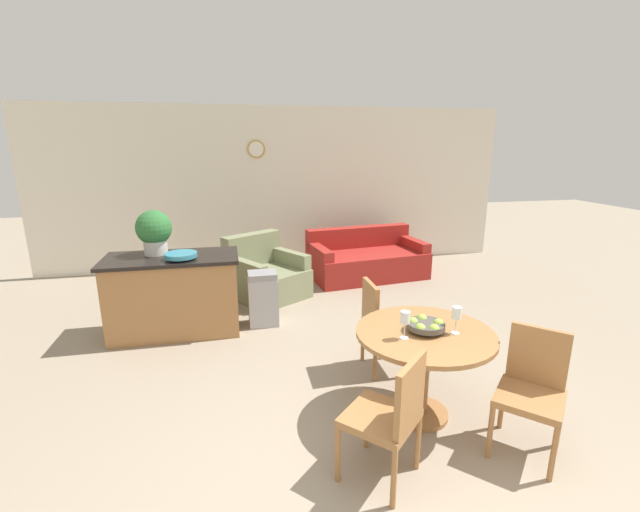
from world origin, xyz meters
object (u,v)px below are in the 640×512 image
(dining_chair_near_left, at_px, (391,413))
(trash_bin, at_px, (263,299))
(teal_bowl, at_px, (181,255))
(potted_plant, at_px, (154,230))
(dining_chair_far_side, at_px, (382,322))
(couch, at_px, (366,260))
(wine_glass_left, at_px, (405,319))
(wine_glass_right, at_px, (457,314))
(fruit_bowl, at_px, (426,325))
(dining_chair_near_right, at_px, (532,386))
(kitchen_island, at_px, (175,294))
(armchair, at_px, (265,276))
(dining_table, at_px, (424,351))

(dining_chair_near_left, xyz_separation_m, trash_bin, (-0.58, 2.63, -0.17))
(teal_bowl, bearing_deg, potted_plant, 135.99)
(dining_chair_far_side, bearing_deg, teal_bowl, -120.56)
(dining_chair_near_left, xyz_separation_m, couch, (1.21, 4.18, -0.22))
(wine_glass_left, height_order, wine_glass_right, same)
(fruit_bowl, bearing_deg, wine_glass_left, -160.00)
(dining_chair_near_left, height_order, couch, dining_chair_near_left)
(trash_bin, bearing_deg, potted_plant, 173.63)
(fruit_bowl, bearing_deg, dining_chair_near_right, -40.17)
(dining_chair_near_right, bearing_deg, kitchen_island, 1.85)
(dining_chair_near_left, height_order, fruit_bowl, dining_chair_near_left)
(dining_chair_near_left, distance_m, armchair, 3.64)
(dining_chair_near_right, xyz_separation_m, wine_glass_right, (-0.38, 0.42, 0.39))
(armchair, bearing_deg, teal_bowl, -163.60)
(dining_chair_far_side, xyz_separation_m, couch, (0.78, 2.84, -0.22))
(wine_glass_left, relative_size, kitchen_island, 0.15)
(teal_bowl, bearing_deg, wine_glass_right, -42.69)
(trash_bin, bearing_deg, wine_glass_left, -67.89)
(dining_table, bearing_deg, dining_chair_near_left, -130.36)
(dining_chair_near_right, relative_size, armchair, 0.70)
(wine_glass_left, relative_size, potted_plant, 0.42)
(dining_chair_near_left, xyz_separation_m, fruit_bowl, (0.49, 0.58, 0.29))
(kitchen_island, height_order, couch, kitchen_island)
(teal_bowl, bearing_deg, fruit_bowl, -44.47)
(armchair, bearing_deg, dining_chair_near_left, -114.98)
(fruit_bowl, height_order, kitchen_island, kitchen_island)
(dining_chair_far_side, bearing_deg, dining_table, 5.40)
(dining_chair_near_right, distance_m, wine_glass_left, 0.97)
(potted_plant, bearing_deg, wine_glass_right, -42.85)
(dining_table, distance_m, wine_glass_left, 0.39)
(potted_plant, bearing_deg, teal_bowl, -44.01)
(dining_chair_near_right, xyz_separation_m, teal_bowl, (-2.52, 2.39, 0.45))
(dining_chair_near_left, distance_m, potted_plant, 3.33)
(wine_glass_right, distance_m, teal_bowl, 2.92)
(dining_chair_near_left, relative_size, couch, 0.46)
(wine_glass_right, height_order, armchair, wine_glass_right)
(wine_glass_left, height_order, couch, wine_glass_left)
(kitchen_island, distance_m, couch, 3.19)
(kitchen_island, height_order, armchair, kitchen_island)
(dining_chair_near_right, height_order, dining_chair_far_side, same)
(dining_table, relative_size, dining_chair_near_left, 1.20)
(potted_plant, relative_size, trash_bin, 0.77)
(fruit_bowl, bearing_deg, dining_chair_near_left, -130.31)
(dining_table, bearing_deg, trash_bin, 117.50)
(dining_chair_near_left, bearing_deg, dining_table, 5.40)
(fruit_bowl, height_order, teal_bowl, teal_bowl)
(wine_glass_right, xyz_separation_m, potted_plant, (-2.44, 2.26, 0.28))
(couch, bearing_deg, wine_glass_left, -111.44)
(dining_table, xyz_separation_m, dining_chair_near_right, (0.58, -0.49, -0.07))
(dining_chair_near_right, relative_size, potted_plant, 1.76)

